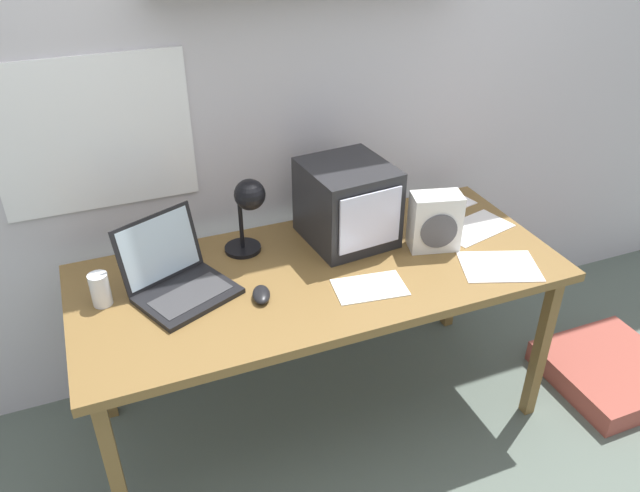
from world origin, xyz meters
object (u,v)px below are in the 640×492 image
object	(u,v)px
laptop	(175,275)
floor_cushion	(611,371)
printed_handout	(370,287)
loose_paper_near_laptop	(475,228)
desk_lamp	(248,205)
open_notebook	(449,203)
loose_paper_near_monitor	(499,266)
crt_monitor	(347,203)
corner_desk	(320,282)
computer_mouse	(261,294)
space_heater	(435,222)
juice_glass	(101,291)

from	to	relation	value
laptop	floor_cushion	world-z (taller)	laptop
printed_handout	loose_paper_near_laptop	bearing A→B (deg)	20.41
desk_lamp	open_notebook	world-z (taller)	desk_lamp
printed_handout	loose_paper_near_monitor	size ratio (longest dim) A/B	0.81
crt_monitor	floor_cushion	bearing A→B (deg)	-28.90
desk_lamp	open_notebook	distance (m)	0.95
loose_paper_near_laptop	open_notebook	size ratio (longest dim) A/B	1.45
corner_desk	computer_mouse	size ratio (longest dim) A/B	15.12
corner_desk	open_notebook	distance (m)	0.77
space_heater	floor_cushion	size ratio (longest dim) A/B	0.43
crt_monitor	open_notebook	bearing A→B (deg)	5.21
space_heater	loose_paper_near_laptop	size ratio (longest dim) A/B	0.68
crt_monitor	desk_lamp	distance (m)	0.39
juice_glass	loose_paper_near_laptop	distance (m)	1.45
corner_desk	loose_paper_near_laptop	world-z (taller)	loose_paper_near_laptop
juice_glass	loose_paper_near_monitor	world-z (taller)	juice_glass
laptop	open_notebook	size ratio (longest dim) A/B	1.77
laptop	open_notebook	world-z (taller)	laptop
open_notebook	crt_monitor	bearing A→B (deg)	-169.40
loose_paper_near_monitor	crt_monitor	bearing A→B (deg)	137.47
computer_mouse	desk_lamp	bearing A→B (deg)	80.32
laptop	desk_lamp	xyz separation A→B (m)	(0.30, 0.12, 0.15)
space_heater	open_notebook	xyz separation A→B (m)	(0.25, 0.29, -0.11)
printed_handout	juice_glass	bearing A→B (deg)	163.87
loose_paper_near_laptop	desk_lamp	bearing A→B (deg)	171.09
computer_mouse	corner_desk	bearing A→B (deg)	19.70
space_heater	loose_paper_near_monitor	xyz separation A→B (m)	(0.16, -0.21, -0.11)
juice_glass	corner_desk	bearing A→B (deg)	-6.05
loose_paper_near_laptop	loose_paper_near_monitor	world-z (taller)	same
laptop	printed_handout	size ratio (longest dim) A/B	1.51
corner_desk	laptop	bearing A→B (deg)	172.54
juice_glass	loose_paper_near_laptop	bearing A→B (deg)	-1.47
crt_monitor	loose_paper_near_laptop	distance (m)	0.55
floor_cushion	space_heater	bearing A→B (deg)	160.42
desk_lamp	computer_mouse	distance (m)	0.34
laptop	printed_handout	distance (m)	0.67
corner_desk	crt_monitor	bearing A→B (deg)	43.36
computer_mouse	printed_handout	size ratio (longest dim) A/B	0.44
desk_lamp	printed_handout	bearing A→B (deg)	-68.68
printed_handout	loose_paper_near_monitor	distance (m)	0.50
crt_monitor	space_heater	distance (m)	0.34
corner_desk	loose_paper_near_monitor	size ratio (longest dim) A/B	5.35
crt_monitor	computer_mouse	distance (m)	0.52
crt_monitor	loose_paper_near_laptop	xyz separation A→B (m)	(0.51, -0.13, -0.15)
crt_monitor	juice_glass	size ratio (longest dim) A/B	3.10
laptop	computer_mouse	world-z (taller)	laptop
crt_monitor	printed_handout	xyz separation A→B (m)	(-0.06, -0.34, -0.15)
computer_mouse	loose_paper_near_monitor	xyz separation A→B (m)	(0.87, -0.14, -0.01)
printed_handout	open_notebook	xyz separation A→B (m)	(0.60, 0.44, 0.00)
crt_monitor	printed_handout	world-z (taller)	crt_monitor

